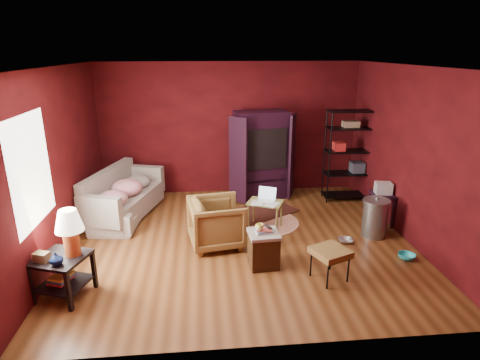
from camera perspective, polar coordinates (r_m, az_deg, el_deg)
The scene contains 18 objects.
room at distance 6.22m, azimuth -0.18°, elevation 2.90°, with size 5.54×5.04×2.84m.
sofa at distance 7.84m, azimuth -16.29°, elevation -2.45°, with size 1.94×0.57×0.76m, color gray.
armchair at distance 6.46m, azimuth -3.31°, elevation -5.76°, with size 0.83×0.78×0.85m, color black.
pet_bowl_steel at distance 6.87m, azimuth 14.80°, elevation -7.65°, with size 0.24×0.06×0.24m, color #B5B8BD.
pet_bowl_turquoise at distance 6.66m, azimuth 22.71°, elevation -9.33°, with size 0.26×0.08×0.26m, color #29BBC3.
vase at distance 5.38m, azimuth -24.67°, elevation -10.17°, with size 0.16×0.17×0.16m, color #0C1A3F.
mug at distance 5.72m, azimuth 2.79°, elevation -6.59°, with size 0.12×0.09×0.12m, color #E4E16F.
side_table at distance 5.53m, azimuth -23.54°, elevation -8.54°, with size 0.75×0.75×1.17m.
sofa_cushions at distance 7.81m, azimuth -16.42°, elevation -2.29°, with size 1.32×2.13×0.84m.
hamper at distance 5.93m, azimuth 3.37°, elevation -9.69°, with size 0.46×0.46×0.61m.
footstool at distance 5.68m, azimuth 12.74°, elevation -10.12°, with size 0.58×0.58×0.46m.
rug_round at distance 7.43m, azimuth 3.55°, elevation -5.97°, with size 1.44×1.44×0.01m.
rug_oriental at distance 7.88m, azimuth 3.20°, elevation -4.44°, with size 1.49×1.35×0.01m.
laptop_desk at distance 7.04m, azimuth 3.61°, elevation -3.48°, with size 0.70×0.62×0.73m.
tv_armoire at distance 8.37m, azimuth 3.09°, elevation 3.74°, with size 1.42×0.94×1.84m.
wire_shelving at distance 8.51m, azimuth 15.24°, elevation 3.91°, with size 0.93×0.43×1.89m.
small_stand at distance 7.56m, azimuth 19.63°, elevation -1.81°, with size 0.46×0.46×0.79m.
trash_can at distance 7.16m, azimuth 18.64°, elevation -5.11°, with size 0.56×0.56×0.70m.
Camera 1 is at (-0.59, -5.99, 3.05)m, focal length 30.00 mm.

